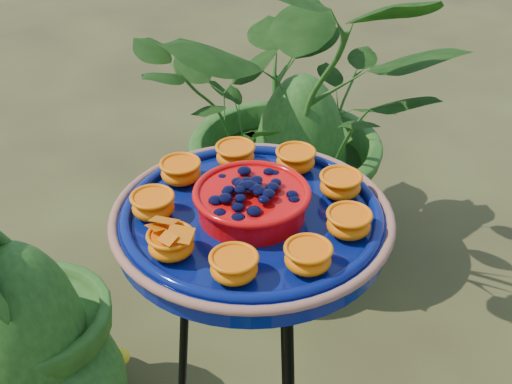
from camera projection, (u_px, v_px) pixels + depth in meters
tripod_stand at (253, 378)px, 1.28m from camera, size 0.39×0.39×0.82m
feeder_dish at (252, 216)px, 1.08m from camera, size 0.54×0.54×0.10m
shrub_back_left at (301, 117)px, 2.12m from camera, size 1.18×1.16×0.99m
shrub_front_left at (17, 306)px, 1.56m from camera, size 0.57×0.58×0.82m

